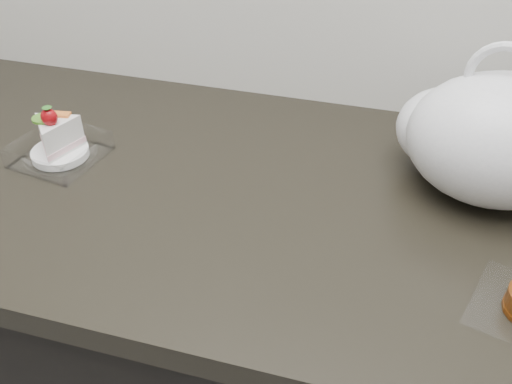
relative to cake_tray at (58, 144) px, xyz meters
name	(u,v)px	position (x,y,z in m)	size (l,w,h in m)	color
counter	(288,373)	(0.41, 0.01, -0.48)	(2.04, 0.64, 0.90)	black
cake_tray	(58,144)	(0.00, 0.00, 0.00)	(0.15, 0.15, 0.10)	white
plastic_bag	(489,137)	(0.66, 0.10, 0.07)	(0.33, 0.29, 0.24)	white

